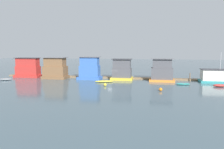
{
  "coord_description": "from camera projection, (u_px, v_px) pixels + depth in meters",
  "views": [
    {
      "loc": [
        9.6,
        -52.72,
        7.88
      ],
      "look_at": [
        0.0,
        -1.0,
        1.4
      ],
      "focal_mm": 35.0,
      "sensor_mm": 36.0,
      "label": 1
    }
  ],
  "objects": [
    {
      "name": "houseboat_blue",
      "position": [
        90.0,
        69.0,
        54.58
      ],
      "size": [
        5.81,
        3.8,
        5.65
      ],
      "color": "#3866B7",
      "rests_on": "ground_plane"
    },
    {
      "name": "dinghy_teal",
      "position": [
        183.0,
        84.0,
        46.51
      ],
      "size": [
        3.02,
        1.49,
        0.37
      ],
      "color": "teal",
      "rests_on": "ground_plane"
    },
    {
      "name": "buoy_orange",
      "position": [
        161.0,
        89.0,
        39.8
      ],
      "size": [
        0.64,
        0.64,
        0.64
      ],
      "primitive_type": "sphere",
      "color": "orange",
      "rests_on": "ground_plane"
    },
    {
      "name": "mooring_post_far_left",
      "position": [
        49.0,
        75.0,
        58.49
      ],
      "size": [
        0.29,
        0.29,
        1.42
      ],
      "primitive_type": "cylinder",
      "color": "brown",
      "rests_on": "ground_plane"
    },
    {
      "name": "houseboat_teal",
      "position": [
        213.0,
        76.0,
        49.58
      ],
      "size": [
        5.89,
        4.07,
        6.83
      ],
      "color": "teal",
      "rests_on": "ground_plane"
    },
    {
      "name": "mooring_post_centre",
      "position": [
        190.0,
        77.0,
        51.91
      ],
      "size": [
        0.23,
        0.23,
        1.93
      ],
      "primitive_type": "cylinder",
      "color": "brown",
      "rests_on": "ground_plane"
    },
    {
      "name": "ground_plane",
      "position": [
        113.0,
        80.0,
        54.15
      ],
      "size": [
        200.0,
        200.0,
        0.0
      ],
      "primitive_type": "plane",
      "color": "#475B66"
    },
    {
      "name": "houseboat_red",
      "position": [
        28.0,
        68.0,
        58.53
      ],
      "size": [
        6.98,
        3.27,
        5.22
      ],
      "color": "red",
      "rests_on": "ground_plane"
    },
    {
      "name": "mooring_post_far_right",
      "position": [
        56.0,
        74.0,
        58.09
      ],
      "size": [
        0.22,
        0.22,
        1.57
      ],
      "primitive_type": "cylinder",
      "color": "brown",
      "rests_on": "ground_plane"
    },
    {
      "name": "houseboat_yellow",
      "position": [
        122.0,
        70.0,
        53.79
      ],
      "size": [
        5.33,
        3.58,
        5.15
      ],
      "color": "gold",
      "rests_on": "ground_plane"
    },
    {
      "name": "dinghy_yellow",
      "position": [
        104.0,
        81.0,
        49.95
      ],
      "size": [
        4.35,
        2.37,
        0.44
      ],
      "color": "yellow",
      "rests_on": "ground_plane"
    },
    {
      "name": "dinghy_red",
      "position": [
        220.0,
        85.0,
        44.17
      ],
      "size": [
        2.67,
        1.36,
        0.53
      ],
      "color": "red",
      "rests_on": "ground_plane"
    },
    {
      "name": "houseboat_orange",
      "position": [
        162.0,
        71.0,
        51.46
      ],
      "size": [
        5.79,
        4.16,
        5.36
      ],
      "color": "orange",
      "rests_on": "ground_plane"
    },
    {
      "name": "houseboat_brown",
      "position": [
        55.0,
        69.0,
        56.03
      ],
      "size": [
        6.19,
        3.93,
        5.46
      ],
      "color": "brown",
      "rests_on": "ground_plane"
    },
    {
      "name": "buoy_yellow",
      "position": [
        105.0,
        85.0,
        44.97
      ],
      "size": [
        0.61,
        0.61,
        0.61
      ],
      "primitive_type": "sphere",
      "color": "yellow",
      "rests_on": "ground_plane"
    },
    {
      "name": "dock_walkway",
      "position": [
        114.0,
        78.0,
        56.61
      ],
      "size": [
        59.6,
        2.09,
        0.3
      ],
      "primitive_type": "cube",
      "color": "#846B4C",
      "rests_on": "ground_plane"
    },
    {
      "name": "dinghy_grey",
      "position": [
        6.0,
        79.0,
        53.0
      ],
      "size": [
        3.22,
        1.98,
        0.53
      ],
      "color": "gray",
      "rests_on": "ground_plane"
    }
  ]
}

